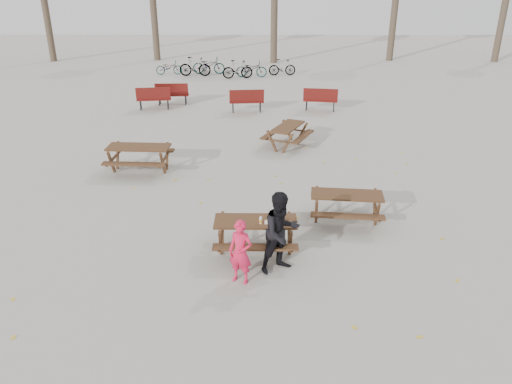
{
  "coord_description": "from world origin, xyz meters",
  "views": [
    {
      "loc": [
        0.08,
        -9.62,
        5.77
      ],
      "look_at": [
        0.0,
        1.0,
        1.0
      ],
      "focal_mm": 35.0,
      "sensor_mm": 36.0,
      "label": 1
    }
  ],
  "objects_px": {
    "child": "(240,252)",
    "adult": "(281,232)",
    "soda_bottle": "(261,220)",
    "picnic_table_far": "(287,136)",
    "food_tray": "(269,222)",
    "picnic_table_north": "(140,159)",
    "main_picnic_table": "(256,228)",
    "picnic_table_east": "(346,208)"
  },
  "relations": [
    {
      "from": "child",
      "to": "picnic_table_north",
      "type": "distance_m",
      "value": 6.85
    },
    {
      "from": "main_picnic_table",
      "to": "picnic_table_north",
      "type": "relative_size",
      "value": 0.95
    },
    {
      "from": "soda_bottle",
      "to": "child",
      "type": "xyz_separation_m",
      "value": [
        -0.4,
        -1.02,
        -0.17
      ]
    },
    {
      "from": "picnic_table_east",
      "to": "picnic_table_north",
      "type": "height_order",
      "value": "picnic_table_north"
    },
    {
      "from": "main_picnic_table",
      "to": "adult",
      "type": "height_order",
      "value": "adult"
    },
    {
      "from": "child",
      "to": "adult",
      "type": "distance_m",
      "value": 0.95
    },
    {
      "from": "adult",
      "to": "picnic_table_far",
      "type": "xyz_separation_m",
      "value": [
        0.54,
        7.95,
        -0.5
      ]
    },
    {
      "from": "food_tray",
      "to": "soda_bottle",
      "type": "distance_m",
      "value": 0.18
    },
    {
      "from": "food_tray",
      "to": "child",
      "type": "relative_size",
      "value": 0.13
    },
    {
      "from": "main_picnic_table",
      "to": "child",
      "type": "height_order",
      "value": "child"
    },
    {
      "from": "main_picnic_table",
      "to": "soda_bottle",
      "type": "distance_m",
      "value": 0.32
    },
    {
      "from": "soda_bottle",
      "to": "picnic_table_north",
      "type": "height_order",
      "value": "soda_bottle"
    },
    {
      "from": "soda_bottle",
      "to": "adult",
      "type": "xyz_separation_m",
      "value": [
        0.41,
        -0.58,
        0.03
      ]
    },
    {
      "from": "food_tray",
      "to": "adult",
      "type": "distance_m",
      "value": 0.66
    },
    {
      "from": "food_tray",
      "to": "soda_bottle",
      "type": "relative_size",
      "value": 1.06
    },
    {
      "from": "picnic_table_east",
      "to": "picnic_table_north",
      "type": "xyz_separation_m",
      "value": [
        -5.85,
        3.34,
        0.03
      ]
    },
    {
      "from": "child",
      "to": "picnic_table_far",
      "type": "relative_size",
      "value": 0.78
    },
    {
      "from": "soda_bottle",
      "to": "picnic_table_far",
      "type": "relative_size",
      "value": 0.1
    },
    {
      "from": "child",
      "to": "picnic_table_far",
      "type": "xyz_separation_m",
      "value": [
        1.35,
        8.39,
        -0.3
      ]
    },
    {
      "from": "main_picnic_table",
      "to": "picnic_table_east",
      "type": "bearing_deg",
      "value": 33.37
    },
    {
      "from": "picnic_table_far",
      "to": "picnic_table_north",
      "type": "bearing_deg",
      "value": 141.73
    },
    {
      "from": "child",
      "to": "main_picnic_table",
      "type": "bearing_deg",
      "value": 98.79
    },
    {
      "from": "main_picnic_table",
      "to": "soda_bottle",
      "type": "xyz_separation_m",
      "value": [
        0.11,
        -0.15,
        0.26
      ]
    },
    {
      "from": "picnic_table_north",
      "to": "picnic_table_far",
      "type": "relative_size",
      "value": 1.1
    },
    {
      "from": "picnic_table_east",
      "to": "picnic_table_far",
      "type": "xyz_separation_m",
      "value": [
        -1.16,
        5.76,
        -0.0
      ]
    },
    {
      "from": "child",
      "to": "picnic_table_far",
      "type": "height_order",
      "value": "child"
    },
    {
      "from": "soda_bottle",
      "to": "picnic_table_north",
      "type": "xyz_separation_m",
      "value": [
        -3.73,
        4.95,
        -0.44
      ]
    },
    {
      "from": "picnic_table_east",
      "to": "picnic_table_far",
      "type": "distance_m",
      "value": 5.88
    },
    {
      "from": "soda_bottle",
      "to": "child",
      "type": "bearing_deg",
      "value": -111.4
    },
    {
      "from": "adult",
      "to": "picnic_table_north",
      "type": "height_order",
      "value": "adult"
    },
    {
      "from": "child",
      "to": "picnic_table_far",
      "type": "bearing_deg",
      "value": 103.55
    },
    {
      "from": "child",
      "to": "adult",
      "type": "bearing_deg",
      "value": 51.19
    },
    {
      "from": "food_tray",
      "to": "picnic_table_north",
      "type": "bearing_deg",
      "value": 128.42
    },
    {
      "from": "main_picnic_table",
      "to": "soda_bottle",
      "type": "relative_size",
      "value": 10.59
    },
    {
      "from": "picnic_table_north",
      "to": "picnic_table_east",
      "type": "bearing_deg",
      "value": -27.09
    },
    {
      "from": "food_tray",
      "to": "child",
      "type": "height_order",
      "value": "child"
    },
    {
      "from": "main_picnic_table",
      "to": "child",
      "type": "xyz_separation_m",
      "value": [
        -0.29,
        -1.17,
        0.09
      ]
    },
    {
      "from": "main_picnic_table",
      "to": "picnic_table_north",
      "type": "bearing_deg",
      "value": 127.03
    },
    {
      "from": "picnic_table_east",
      "to": "picnic_table_far",
      "type": "bearing_deg",
      "value": 107.18
    },
    {
      "from": "soda_bottle",
      "to": "picnic_table_far",
      "type": "xyz_separation_m",
      "value": [
        0.95,
        7.37,
        -0.48
      ]
    },
    {
      "from": "picnic_table_far",
      "to": "adult",
      "type": "bearing_deg",
      "value": -159.48
    },
    {
      "from": "food_tray",
      "to": "picnic_table_north",
      "type": "distance_m",
      "value": 6.3
    }
  ]
}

